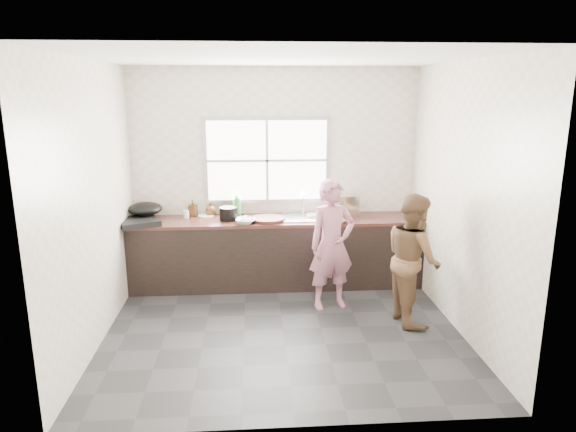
{
  "coord_description": "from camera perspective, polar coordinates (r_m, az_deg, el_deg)",
  "views": [
    {
      "loc": [
        -0.29,
        -4.88,
        2.41
      ],
      "look_at": [
        0.1,
        0.65,
        1.05
      ],
      "focal_mm": 32.0,
      "sensor_mm": 36.0,
      "label": 1
    }
  ],
  "objects": [
    {
      "name": "ceiling",
      "position": [
        4.9,
        -0.66,
        17.22
      ],
      "size": [
        3.6,
        3.2,
        0.01
      ],
      "primitive_type": "cube",
      "color": "silver",
      "rests_on": "wall_back"
    },
    {
      "name": "burner",
      "position": [
        6.34,
        -16.29,
        -0.63
      ],
      "size": [
        0.59,
        0.59,
        0.07
      ],
      "primitive_type": "cube",
      "rotation": [
        0.0,
        0.0,
        0.43
      ],
      "color": "black",
      "rests_on": "countertop"
    },
    {
      "name": "wall_right",
      "position": [
        5.42,
        18.81,
        1.75
      ],
      "size": [
        0.01,
        3.2,
        2.7
      ],
      "primitive_type": "cube",
      "color": "beige",
      "rests_on": "ground"
    },
    {
      "name": "wall_back",
      "position": [
        6.58,
        -1.46,
        4.5
      ],
      "size": [
        3.6,
        0.01,
        2.7
      ],
      "primitive_type": "cube",
      "color": "beige",
      "rests_on": "ground"
    },
    {
      "name": "window_glazing",
      "position": [
        6.51,
        -2.34,
        6.17
      ],
      "size": [
        1.5,
        0.01,
        1.0
      ],
      "primitive_type": "cube",
      "color": "white",
      "rests_on": "window_frame"
    },
    {
      "name": "bowl_crabs",
      "position": [
        6.24,
        5.6,
        -0.38
      ],
      "size": [
        0.2,
        0.2,
        0.06
      ],
      "primitive_type": "imported",
      "rotation": [
        0.0,
        0.0,
        -0.02
      ],
      "color": "silver",
      "rests_on": "countertop"
    },
    {
      "name": "floor",
      "position": [
        5.46,
        -0.58,
        -12.5
      ],
      "size": [
        3.6,
        3.2,
        0.01
      ],
      "primitive_type": "cube",
      "color": "#252527",
      "rests_on": "ground"
    },
    {
      "name": "woman",
      "position": [
        5.76,
        4.89,
        -3.68
      ],
      "size": [
        0.57,
        0.45,
        1.37
      ],
      "primitive_type": "imported",
      "rotation": [
        0.0,
        0.0,
        0.26
      ],
      "color": "#B06A80",
      "rests_on": "floor"
    },
    {
      "name": "glass_jar",
      "position": [
        6.52,
        -11.25,
        0.19
      ],
      "size": [
        0.07,
        0.07,
        0.1
      ],
      "primitive_type": "cylinder",
      "rotation": [
        0.0,
        0.0,
        -0.05
      ],
      "color": "silver",
      "rests_on": "countertop"
    },
    {
      "name": "wok",
      "position": [
        6.54,
        -15.59,
        0.78
      ],
      "size": [
        0.45,
        0.45,
        0.16
      ],
      "primitive_type": "ellipsoid",
      "rotation": [
        0.0,
        0.0,
        0.09
      ],
      "color": "black",
      "rests_on": "burner"
    },
    {
      "name": "bowl_mince",
      "position": [
        6.16,
        -4.73,
        -0.58
      ],
      "size": [
        0.27,
        0.27,
        0.06
      ],
      "primitive_type": "imported",
      "rotation": [
        0.0,
        0.0,
        -0.19
      ],
      "color": "white",
      "rests_on": "countertop"
    },
    {
      "name": "window_frame",
      "position": [
        6.53,
        -2.34,
        6.2
      ],
      "size": [
        1.6,
        0.05,
        1.1
      ],
      "primitive_type": "cube",
      "color": "#9EA0A5",
      "rests_on": "wall_back"
    },
    {
      "name": "wall_left",
      "position": [
        5.22,
        -20.8,
        1.15
      ],
      "size": [
        0.01,
        3.2,
        2.7
      ],
      "primitive_type": "cube",
      "color": "silver",
      "rests_on": "ground"
    },
    {
      "name": "bottle_brown_tall",
      "position": [
        6.61,
        -10.53,
        0.8
      ],
      "size": [
        0.1,
        0.1,
        0.18
      ],
      "primitive_type": "imported",
      "rotation": [
        0.0,
        0.0,
        -0.24
      ],
      "color": "#422610",
      "rests_on": "countertop"
    },
    {
      "name": "faucet",
      "position": [
        6.56,
        1.66,
        1.44
      ],
      "size": [
        0.02,
        0.02,
        0.3
      ],
      "primitive_type": "cylinder",
      "color": "silver",
      "rests_on": "countertop"
    },
    {
      "name": "wall_front",
      "position": [
        3.46,
        0.97,
        -4.08
      ],
      "size": [
        3.6,
        0.01,
        2.7
      ],
      "primitive_type": "cube",
      "color": "silver",
      "rests_on": "ground"
    },
    {
      "name": "pot_lid_right",
      "position": [
        6.62,
        -9.28,
        0.09
      ],
      "size": [
        0.26,
        0.26,
        0.01
      ],
      "primitive_type": "cylinder",
      "rotation": [
        0.0,
        0.0,
        -0.09
      ],
      "color": "#A6A9AD",
      "rests_on": "countertop"
    },
    {
      "name": "bowl_held",
      "position": [
        6.42,
        2.84,
        0.07
      ],
      "size": [
        0.26,
        0.26,
        0.06
      ],
      "primitive_type": "imported",
      "rotation": [
        0.0,
        0.0,
        0.4
      ],
      "color": "white",
      "rests_on": "countertop"
    },
    {
      "name": "bottle_green",
      "position": [
        6.56,
        -5.69,
        1.41
      ],
      "size": [
        0.13,
        0.13,
        0.31
      ],
      "primitive_type": "imported",
      "rotation": [
        0.0,
        0.0,
        0.12
      ],
      "color": "green",
      "rests_on": "countertop"
    },
    {
      "name": "pot_lid_left",
      "position": [
        6.28,
        -14.8,
        -0.94
      ],
      "size": [
        0.26,
        0.26,
        0.01
      ],
      "primitive_type": "cylinder",
      "rotation": [
        0.0,
        0.0,
        0.18
      ],
      "color": "#A7ABAE",
      "rests_on": "countertop"
    },
    {
      "name": "plate_food",
      "position": [
        6.58,
        -9.08,
        0.04
      ],
      "size": [
        0.26,
        0.26,
        0.02
      ],
      "primitive_type": "cylinder",
      "rotation": [
        0.0,
        0.0,
        0.4
      ],
      "color": "white",
      "rests_on": "countertop"
    },
    {
      "name": "dish_rack",
      "position": [
        6.54,
        6.14,
        1.19
      ],
      "size": [
        0.38,
        0.28,
        0.27
      ],
      "primitive_type": "cube",
      "rotation": [
        0.0,
        0.0,
        0.08
      ],
      "color": "silver",
      "rests_on": "countertop"
    },
    {
      "name": "cutting_board",
      "position": [
        6.27,
        -2.21,
        -0.36
      ],
      "size": [
        0.46,
        0.46,
        0.04
      ],
      "primitive_type": "cylinder",
      "rotation": [
        0.0,
        0.0,
        0.12
      ],
      "color": "#321713",
      "rests_on": "countertop"
    },
    {
      "name": "bottle_brown_short",
      "position": [
        6.59,
        -8.56,
        0.74
      ],
      "size": [
        0.16,
        0.16,
        0.16
      ],
      "primitive_type": "imported",
      "rotation": [
        0.0,
        0.0,
        -0.3
      ],
      "color": "#472A11",
      "rests_on": "countertop"
    },
    {
      "name": "sink",
      "position": [
        6.4,
        1.83,
        -0.21
      ],
      "size": [
        0.55,
        0.45,
        0.02
      ],
      "primitive_type": "cube",
      "color": "silver",
      "rests_on": "countertop"
    },
    {
      "name": "cabinet",
      "position": [
        6.5,
        -1.28,
        -4.16
      ],
      "size": [
        3.6,
        0.62,
        0.82
      ],
      "primitive_type": "cube",
      "color": "black",
      "rests_on": "floor"
    },
    {
      "name": "black_pot",
      "position": [
        6.34,
        -6.64,
        0.26
      ],
      "size": [
        0.29,
        0.29,
        0.16
      ],
      "primitive_type": "cylinder",
      "rotation": [
        0.0,
        0.0,
        0.39
      ],
      "color": "black",
      "rests_on": "countertop"
    },
    {
      "name": "person_side",
      "position": [
        5.57,
        13.74,
        -4.6
      ],
      "size": [
        0.59,
        0.72,
        1.39
      ],
      "primitive_type": "imported",
      "rotation": [
        0.0,
        0.0,
        1.66
      ],
      "color": "brown",
      "rests_on": "floor"
    },
    {
      "name": "cleaver",
      "position": [
        6.32,
        -5.18,
        -0.09
      ],
      "size": [
        0.19,
        0.16,
        0.01
      ],
      "primitive_type": "cube",
      "rotation": [
        0.0,
        0.0,
        0.53
      ],
      "color": "silver",
      "rests_on": "cutting_board"
    },
    {
      "name": "countertop",
      "position": [
        6.38,
        -1.3,
        -0.48
      ],
      "size": [
        3.6,
        0.64,
        0.04
      ],
      "primitive_type": "cube",
      "color": "#3C1E18",
      "rests_on": "cabinet"
    }
  ]
}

